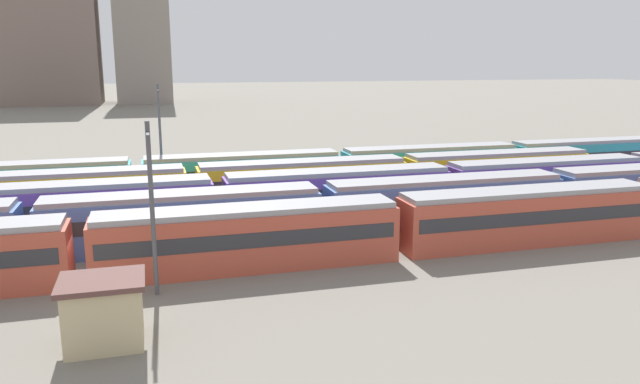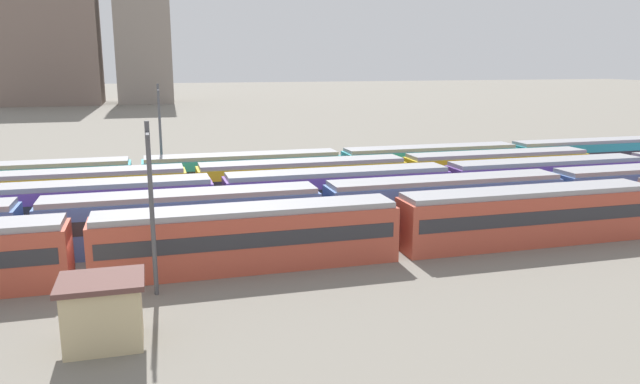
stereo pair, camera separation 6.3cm
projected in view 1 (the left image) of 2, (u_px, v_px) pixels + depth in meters
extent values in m
plane|color=slate|center=(85.00, 234.00, 43.80)|extent=(600.00, 600.00, 0.00)
cube|color=#BC4C38|center=(249.00, 240.00, 36.37)|extent=(18.00, 3.00, 3.40)
cube|color=#2D2D33|center=(249.00, 234.00, 36.28)|extent=(17.20, 3.06, 0.90)
cube|color=#939399|center=(248.00, 209.00, 35.97)|extent=(17.60, 2.70, 0.35)
cube|color=#BC4C38|center=(527.00, 218.00, 41.38)|extent=(18.00, 3.00, 3.40)
cube|color=#2D2D33|center=(527.00, 212.00, 41.29)|extent=(17.20, 3.06, 0.90)
cube|color=#939399|center=(529.00, 191.00, 40.98)|extent=(17.60, 2.70, 0.35)
cube|color=#4C70BC|center=(184.00, 222.00, 40.35)|extent=(18.00, 3.00, 3.40)
cube|color=#2D2D33|center=(184.00, 216.00, 40.26)|extent=(17.20, 3.06, 0.90)
cube|color=#939399|center=(183.00, 195.00, 39.95)|extent=(17.60, 2.70, 0.35)
cube|color=#4C70BC|center=(445.00, 204.00, 45.36)|extent=(18.00, 3.00, 3.40)
cube|color=#2D2D33|center=(445.00, 199.00, 45.27)|extent=(17.20, 3.06, 0.90)
cube|color=#939399|center=(446.00, 180.00, 44.96)|extent=(17.60, 2.70, 0.35)
cube|color=#6B429E|center=(85.00, 211.00, 43.48)|extent=(18.00, 3.00, 3.40)
cube|color=#2D2D33|center=(84.00, 205.00, 43.40)|extent=(17.20, 3.06, 0.90)
cube|color=#939399|center=(83.00, 185.00, 43.09)|extent=(17.60, 2.70, 0.35)
cube|color=#6B429E|center=(339.00, 195.00, 48.50)|extent=(18.00, 3.00, 3.40)
cube|color=#2D2D33|center=(339.00, 190.00, 48.41)|extent=(17.20, 3.06, 0.90)
cube|color=#939399|center=(339.00, 172.00, 48.10)|extent=(17.60, 2.70, 0.35)
cube|color=#6B429E|center=(545.00, 182.00, 53.51)|extent=(18.00, 3.00, 3.40)
cube|color=#2D2D33|center=(545.00, 178.00, 53.42)|extent=(17.20, 3.06, 0.90)
cube|color=#939399|center=(546.00, 161.00, 53.11)|extent=(17.60, 2.70, 0.35)
cube|color=yellow|center=(69.00, 197.00, 47.95)|extent=(18.00, 3.00, 3.40)
cube|color=#2D2D33|center=(69.00, 192.00, 47.86)|extent=(17.20, 3.06, 0.90)
cube|color=#939399|center=(67.00, 173.00, 47.56)|extent=(17.60, 2.70, 0.35)
cube|color=yellow|center=(303.00, 184.00, 52.96)|extent=(18.00, 3.00, 3.40)
cube|color=#2D2D33|center=(303.00, 179.00, 52.88)|extent=(17.20, 3.06, 0.90)
cube|color=#939399|center=(303.00, 162.00, 52.57)|extent=(17.60, 2.70, 0.35)
cube|color=yellow|center=(496.00, 173.00, 57.98)|extent=(18.00, 3.00, 3.40)
cube|color=#2D2D33|center=(497.00, 169.00, 57.89)|extent=(17.20, 3.06, 0.90)
cube|color=#939399|center=(498.00, 153.00, 57.58)|extent=(17.60, 2.70, 0.35)
cube|color=teal|center=(21.00, 187.00, 51.68)|extent=(18.00, 3.00, 3.40)
cube|color=#2D2D33|center=(20.00, 182.00, 51.60)|extent=(17.20, 3.06, 0.90)
cube|color=#939399|center=(18.00, 165.00, 51.29)|extent=(17.60, 2.70, 0.35)
cube|color=teal|center=(243.00, 176.00, 56.70)|extent=(18.00, 3.00, 3.40)
cube|color=#2D2D33|center=(243.00, 171.00, 56.61)|extent=(17.20, 3.06, 0.90)
cube|color=#939399|center=(243.00, 156.00, 56.30)|extent=(17.60, 2.70, 0.35)
cube|color=teal|center=(430.00, 166.00, 61.71)|extent=(18.00, 3.00, 3.40)
cube|color=#2D2D33|center=(430.00, 162.00, 61.62)|extent=(17.20, 3.06, 0.90)
cube|color=#939399|center=(431.00, 148.00, 61.31)|extent=(17.60, 2.70, 0.35)
cube|color=teal|center=(588.00, 158.00, 66.72)|extent=(18.00, 3.00, 3.40)
cube|color=#2D2D33|center=(589.00, 154.00, 66.64)|extent=(17.20, 3.06, 0.90)
cube|color=#939399|center=(590.00, 141.00, 66.33)|extent=(17.60, 2.70, 0.35)
cylinder|color=#4C4C51|center=(152.00, 210.00, 31.51)|extent=(0.24, 0.24, 9.19)
cube|color=#47474C|center=(148.00, 133.00, 30.67)|extent=(0.16, 3.20, 0.16)
cylinder|color=#4C4C51|center=(160.00, 138.00, 57.00)|extent=(0.24, 0.24, 10.06)
cube|color=#47474C|center=(158.00, 90.00, 56.07)|extent=(0.16, 3.20, 0.16)
cube|color=#C6B284|center=(104.00, 315.00, 26.46)|extent=(3.20, 2.60, 2.80)
cube|color=brown|center=(101.00, 281.00, 26.14)|extent=(3.60, 3.00, 0.24)
cube|color=#7A665B|center=(44.00, 10.00, 166.59)|extent=(26.87, 18.76, 50.81)
cube|color=gray|center=(141.00, 20.00, 173.75)|extent=(15.11, 16.72, 46.39)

